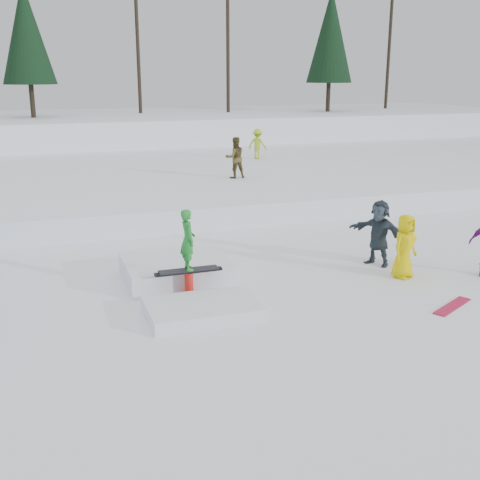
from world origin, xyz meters
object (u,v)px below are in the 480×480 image
object	(u,v)px
walker_ygreen	(258,144)
spectator_dark	(379,233)
jib_rail_feature	(183,277)
spectator_yellow	(405,246)
walker_olive	(235,158)

from	to	relation	value
walker_ygreen	spectator_dark	world-z (taller)	walker_ygreen
spectator_dark	jib_rail_feature	bearing A→B (deg)	-116.93
walker_ygreen	spectator_yellow	xyz separation A→B (m)	(-2.12, -16.45, -0.73)
spectator_yellow	jib_rail_feature	distance (m)	5.68
spectator_dark	jib_rail_feature	world-z (taller)	jib_rail_feature
spectator_yellow	spectator_dark	xyz separation A→B (m)	(-0.06, 1.14, 0.07)
walker_ygreen	walker_olive	bearing A→B (deg)	101.03
walker_olive	walker_ygreen	xyz separation A→B (m)	(2.92, 5.13, -0.10)
walker_ygreen	spectator_yellow	bearing A→B (deg)	123.32
walker_olive	jib_rail_feature	distance (m)	11.49
walker_olive	jib_rail_feature	xyz separation A→B (m)	(-4.77, -10.36, -1.35)
walker_olive	jib_rail_feature	size ratio (longest dim) A/B	0.39
walker_olive	walker_ygreen	world-z (taller)	walker_olive
spectator_yellow	spectator_dark	bearing A→B (deg)	70.36
walker_olive	walker_ygreen	distance (m)	5.91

